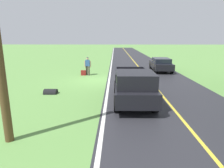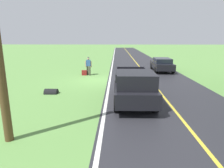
{
  "view_description": "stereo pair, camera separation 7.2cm",
  "coord_description": "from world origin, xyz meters",
  "px_view_note": "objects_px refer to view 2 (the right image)",
  "views": [
    {
      "loc": [
        -1.64,
        15.81,
        3.42
      ],
      "look_at": [
        -1.5,
        6.98,
        1.34
      ],
      "focal_mm": 31.02,
      "sensor_mm": 36.0,
      "label": 1
    },
    {
      "loc": [
        -1.71,
        15.81,
        3.42
      ],
      "look_at": [
        -1.5,
        6.98,
        1.34
      ],
      "focal_mm": 31.02,
      "sensor_mm": 36.0,
      "label": 2
    }
  ],
  "objects_px": {
    "suitcase_carried": "(84,73)",
    "sedan_near_oncoming": "(162,64)",
    "hitchhiker_walking": "(88,65)",
    "pickup_truck_passing": "(134,85)"
  },
  "relations": [
    {
      "from": "pickup_truck_passing",
      "to": "suitcase_carried",
      "type": "bearing_deg",
      "value": -63.17
    },
    {
      "from": "suitcase_carried",
      "to": "sedan_near_oncoming",
      "type": "bearing_deg",
      "value": 104.74
    },
    {
      "from": "suitcase_carried",
      "to": "sedan_near_oncoming",
      "type": "xyz_separation_m",
      "value": [
        -7.91,
        -2.54,
        0.51
      ]
    },
    {
      "from": "pickup_truck_passing",
      "to": "sedan_near_oncoming",
      "type": "relative_size",
      "value": 1.21
    },
    {
      "from": "suitcase_carried",
      "to": "pickup_truck_passing",
      "type": "bearing_deg",
      "value": 23.74
    },
    {
      "from": "hitchhiker_walking",
      "to": "pickup_truck_passing",
      "type": "bearing_deg",
      "value": 114.12
    },
    {
      "from": "hitchhiker_walking",
      "to": "pickup_truck_passing",
      "type": "distance_m",
      "value": 8.8
    },
    {
      "from": "suitcase_carried",
      "to": "pickup_truck_passing",
      "type": "xyz_separation_m",
      "value": [
        -4.01,
        7.93,
        0.72
      ]
    },
    {
      "from": "hitchhiker_walking",
      "to": "sedan_near_oncoming",
      "type": "distance_m",
      "value": 7.88
    },
    {
      "from": "sedan_near_oncoming",
      "to": "suitcase_carried",
      "type": "bearing_deg",
      "value": 17.83
    }
  ]
}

